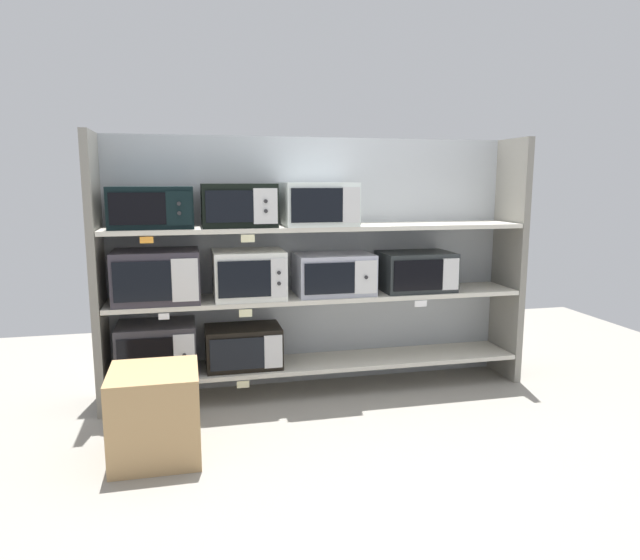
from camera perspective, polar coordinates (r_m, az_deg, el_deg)
The scene contains 24 objects.
ground at distance 3.27m, azimuth 4.15°, elevation -16.89°, with size 6.82×6.00×0.02m, color gray.
back_panel at distance 4.15m, azimuth -0.69°, elevation 1.76°, with size 3.02×0.04×1.76m, color #9EA3A8.
upright_left at distance 3.87m, azimuth -21.22°, elevation 0.53°, with size 0.05×0.40×1.76m, color gray.
upright_right at distance 4.48m, azimuth 18.25°, elevation 1.87°, with size 0.05×0.40×1.76m, color gray.
shelf_0 at distance 4.09m, azimuth 0.00°, elevation -8.19°, with size 2.82×0.40×0.03m, color beige.
microwave_0 at distance 3.94m, azimuth -15.86°, elevation -6.52°, with size 0.50×0.40×0.33m.
microwave_1 at distance 3.96m, azimuth -7.60°, elevation -6.57°, with size 0.50×0.33×0.28m.
price_tag_0 at distance 3.82m, azimuth -15.14°, elevation -10.53°, with size 0.06×0.00×0.04m, color orange.
price_tag_1 at distance 3.83m, azimuth -7.64°, elevation -10.23°, with size 0.08×0.00×0.04m, color beige.
shelf_1 at distance 3.97m, azimuth 0.00°, elevation -1.64°, with size 2.82×0.40×0.03m, color beige.
microwave_2 at distance 3.84m, azimuth -15.90°, elevation 0.37°, with size 0.54×0.40×0.34m.
microwave_3 at distance 3.85m, azimuth -7.08°, elevation 0.58°, with size 0.46×0.41×0.32m.
microwave_4 at distance 3.96m, azimuth 1.37°, elevation 0.61°, with size 0.53×0.37×0.28m.
microwave_5 at distance 4.15m, azimuth 9.49°, elevation 0.87°, with size 0.50×0.37×0.27m.
price_tag_2 at distance 3.68m, azimuth -15.22°, elevation -3.51°, with size 0.07×0.00×0.04m, color white.
price_tag_3 at distance 3.70m, azimuth -7.39°, elevation -3.28°, with size 0.08×0.00×0.05m, color beige.
price_tag_4 at distance 3.99m, azimuth 9.96°, elevation -2.33°, with size 0.09×0.00×0.04m, color white.
shelf_2 at distance 3.90m, azimuth 0.00°, elevation 5.24°, with size 2.82×0.40×0.03m, color beige.
microwave_6 at distance 3.80m, azimuth -16.38°, elevation 6.92°, with size 0.52×0.34×0.26m.
microwave_7 at distance 3.80m, azimuth -8.06°, elevation 7.35°, with size 0.48×0.36×0.28m.
microwave_8 at distance 3.89m, azimuth -0.20°, elevation 7.55°, with size 0.48×0.42×0.29m.
price_tag_5 at distance 3.61m, azimuth -16.82°, elevation 3.82°, with size 0.08×0.00×0.04m, color orange.
price_tag_6 at distance 3.62m, azimuth -7.17°, elevation 4.12°, with size 0.09×0.00×0.05m, color beige.
shipping_carton at distance 3.25m, azimuth -16.02°, elevation -12.63°, with size 0.46×0.46×0.48m, color tan.
Camera 1 is at (-0.88, -3.79, 1.45)m, focal length 32.26 mm.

